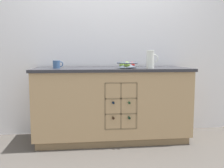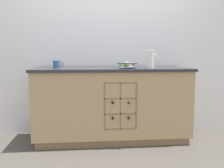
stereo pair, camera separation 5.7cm
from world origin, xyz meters
name	(u,v)px [view 2 (the right image)]	position (x,y,z in m)	size (l,w,h in m)	color
ground_plane	(112,139)	(0.00, 0.00, 0.00)	(14.00, 14.00, 0.00)	#4C4742
back_wall	(109,41)	(0.00, 0.39, 1.27)	(4.40, 0.06, 2.55)	white
kitchen_island	(112,104)	(0.00, 0.00, 0.47)	(1.93, 0.70, 0.92)	olive
fruit_bowl	(127,64)	(0.17, -0.11, 0.97)	(0.26, 0.26, 0.08)	#4C5666
white_pitcher	(150,59)	(0.44, -0.19, 1.04)	(0.15, 0.10, 0.22)	silver
ceramic_mug	(57,64)	(-0.67, -0.03, 0.97)	(0.12, 0.08, 0.09)	#385684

